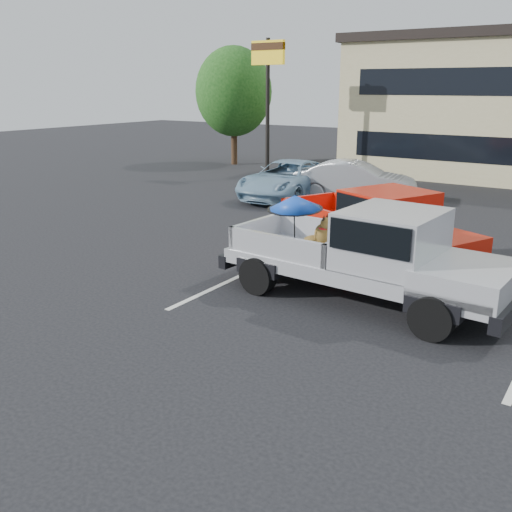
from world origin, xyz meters
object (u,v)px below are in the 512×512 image
(silver_pickup, at_px, (378,252))
(red_pickup, at_px, (382,225))
(blue_suv, at_px, (287,179))
(tree_left, at_px, (234,92))
(motel_sign, at_px, (268,71))
(silver_sedan, at_px, (355,181))

(silver_pickup, xyz_separation_m, red_pickup, (-0.86, 2.38, -0.07))
(silver_pickup, xyz_separation_m, blue_suv, (-6.98, 8.46, -0.37))
(red_pickup, bearing_deg, tree_left, 161.25)
(motel_sign, bearing_deg, silver_sedan, -26.06)
(blue_suv, bearing_deg, silver_pickup, -54.32)
(silver_pickup, height_order, silver_sedan, silver_pickup)
(motel_sign, relative_size, tree_left, 1.00)
(silver_sedan, bearing_deg, silver_pickup, -166.70)
(motel_sign, height_order, silver_sedan, motel_sign)
(red_pickup, xyz_separation_m, silver_sedan, (-3.77, 6.96, -0.27))
(silver_sedan, bearing_deg, blue_suv, 97.30)
(silver_sedan, relative_size, blue_suv, 0.88)
(tree_left, relative_size, silver_pickup, 1.04)
(silver_pickup, distance_m, silver_sedan, 10.42)
(red_pickup, distance_m, blue_suv, 8.64)
(tree_left, xyz_separation_m, blue_suv, (7.17, -6.57, -3.05))
(tree_left, xyz_separation_m, red_pickup, (13.29, -12.65, -2.75))
(tree_left, bearing_deg, silver_pickup, -46.74)
(motel_sign, bearing_deg, tree_left, 143.13)
(tree_left, height_order, silver_sedan, tree_left)
(red_pickup, bearing_deg, blue_suv, 160.03)
(tree_left, bearing_deg, motel_sign, -36.87)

